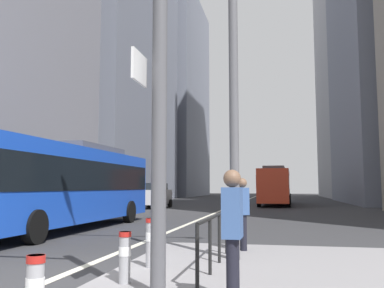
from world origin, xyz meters
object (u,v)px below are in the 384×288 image
traffic_signal_gantry (39,31)px  pedestrian_waiting (242,210)px  car_receding_near (266,191)px  street_lamp_post (233,21)px  city_bus_blue_oncoming (66,182)px  city_bus_red_receding (275,185)px  bollard_right (125,254)px  bollard_back (151,240)px  pedestrian_walking (233,229)px  car_oncoming_mid (154,195)px

traffic_signal_gantry → pedestrian_waiting: bearing=57.8°
car_receding_near → street_lamp_post: size_ratio=0.54×
city_bus_blue_oncoming → street_lamp_post: street_lamp_post is taller
pedestrian_waiting → traffic_signal_gantry: bearing=-122.2°
city_bus_red_receding → bollard_right: size_ratio=14.86×
city_bus_blue_oncoming → city_bus_red_receding: size_ratio=1.01×
bollard_right → pedestrian_waiting: bearing=68.3°
car_receding_near → bollard_back: (-0.58, -54.09, -0.34)m
city_bus_red_receding → car_receding_near: size_ratio=2.76×
pedestrian_waiting → city_bus_red_receding: bearing=88.9°
city_bus_blue_oncoming → traffic_signal_gantry: traffic_signal_gantry is taller
city_bus_blue_oncoming → pedestrian_walking: size_ratio=6.89×
pedestrian_walking → car_oncoming_mid: bearing=108.9°
traffic_signal_gantry → bollard_back: bearing=57.1°
car_oncoming_mid → city_bus_red_receding: bearing=38.0°
traffic_signal_gantry → pedestrian_walking: 4.29m
car_oncoming_mid → bollard_right: 26.45m
car_receding_near → pedestrian_walking: bearing=-88.8°
pedestrian_walking → car_receding_near: bearing=91.2°
city_bus_red_receding → street_lamp_post: street_lamp_post is taller
city_bus_blue_oncoming → pedestrian_walking: (7.47, -9.44, -0.73)m
bollard_right → pedestrian_walking: size_ratio=0.46×
city_bus_red_receding → bollard_back: (-2.07, -31.34, -1.18)m
bollard_back → car_oncoming_mid: bearing=106.7°
city_bus_red_receding → street_lamp_post: 30.38m
bollard_right → street_lamp_post: bearing=59.7°
traffic_signal_gantry → bollard_right: traffic_signal_gantry is taller
car_oncoming_mid → street_lamp_post: 24.89m
car_oncoming_mid → street_lamp_post: (8.71, -22.92, 4.29)m
bollard_back → street_lamp_post: bearing=38.3°
bollard_right → traffic_signal_gantry: bearing=-154.8°
bollard_back → pedestrian_walking: bearing=-51.3°
car_oncoming_mid → bollard_back: bearing=-73.3°
car_receding_near → city_bus_red_receding: bearing=-86.3°
city_bus_blue_oncoming → car_oncoming_mid: 16.97m
city_bus_blue_oncoming → pedestrian_waiting: bearing=-33.3°
pedestrian_waiting → car_receding_near: bearing=91.0°
bollard_back → pedestrian_waiting: size_ratio=0.53×
traffic_signal_gantry → bollard_right: bearing=25.2°
city_bus_blue_oncoming → bollard_back: city_bus_blue_oncoming is taller
street_lamp_post → bollard_right: (-1.48, -2.52, -4.69)m
traffic_signal_gantry → bollard_back: (1.26, 1.95, -3.45)m
street_lamp_post → car_receding_near: bearing=91.0°
pedestrian_walking → bollard_right: bearing=154.0°
bollard_right → car_receding_near: bearing=89.4°
bollard_right → pedestrian_walking: 2.06m
city_bus_blue_oncoming → bollard_right: 10.35m
car_receding_near → street_lamp_post: street_lamp_post is taller
city_bus_red_receding → bollard_back: size_ratio=13.04×
car_oncoming_mid → pedestrian_walking: car_oncoming_mid is taller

